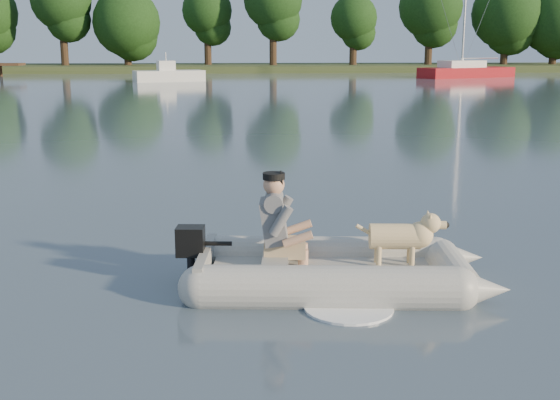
{
  "coord_description": "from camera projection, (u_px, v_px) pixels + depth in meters",
  "views": [
    {
      "loc": [
        -0.18,
        -6.6,
        2.59
      ],
      "look_at": [
        0.37,
        1.62,
        0.75
      ],
      "focal_mm": 45.0,
      "sensor_mm": 36.0,
      "label": 1
    }
  ],
  "objects": [
    {
      "name": "dog",
      "position": [
        395.0,
        241.0,
        7.61
      ],
      "size": [
        0.92,
        0.4,
        0.6
      ],
      "primitive_type": null,
      "rotation": [
        0.0,
        0.0,
        -0.09
      ],
      "color": "tan",
      "rests_on": "dinghy"
    },
    {
      "name": "dinghy",
      "position": [
        338.0,
        236.0,
        7.56
      ],
      "size": [
        4.62,
        3.25,
        1.33
      ],
      "primitive_type": null,
      "rotation": [
        0.0,
        0.0,
        -0.09
      ],
      "color": "#9B9B96",
      "rests_on": "water"
    },
    {
      "name": "man",
      "position": [
        276.0,
        218.0,
        7.58
      ],
      "size": [
        0.75,
        0.66,
        1.03
      ],
      "primitive_type": null,
      "rotation": [
        0.0,
        0.0,
        -0.09
      ],
      "color": "slate",
      "rests_on": "dinghy"
    },
    {
      "name": "sailboat",
      "position": [
        466.0,
        71.0,
        54.34
      ],
      "size": [
        8.07,
        5.06,
        10.67
      ],
      "rotation": [
        0.0,
        0.0,
        0.38
      ],
      "color": "#A31218",
      "rests_on": "water"
    },
    {
      "name": "water",
      "position": [
        254.0,
        309.0,
        7.0
      ],
      "size": [
        160.0,
        160.0,
        0.0
      ],
      "primitive_type": "plane",
      "color": "slate",
      "rests_on": "ground"
    },
    {
      "name": "shore_bank",
      "position": [
        234.0,
        68.0,
        67.31
      ],
      "size": [
        160.0,
        12.0,
        0.7
      ],
      "primitive_type": "cube",
      "color": "#47512D",
      "rests_on": "water"
    },
    {
      "name": "motorboat",
      "position": [
        169.0,
        68.0,
        48.51
      ],
      "size": [
        5.28,
        3.33,
        2.09
      ],
      "primitive_type": null,
      "rotation": [
        0.0,
        0.0,
        0.31
      ],
      "color": "white",
      "rests_on": "water"
    },
    {
      "name": "treeline",
      "position": [
        248.0,
        13.0,
        65.41
      ],
      "size": [
        75.85,
        7.35,
        9.27
      ],
      "color": "#332316",
      "rests_on": "shore_bank"
    },
    {
      "name": "outboard_motor",
      "position": [
        191.0,
        259.0,
        7.65
      ],
      "size": [
        0.42,
        0.31,
        0.76
      ],
      "primitive_type": null,
      "rotation": [
        0.0,
        0.0,
        -0.09
      ],
      "color": "black",
      "rests_on": "dinghy"
    }
  ]
}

